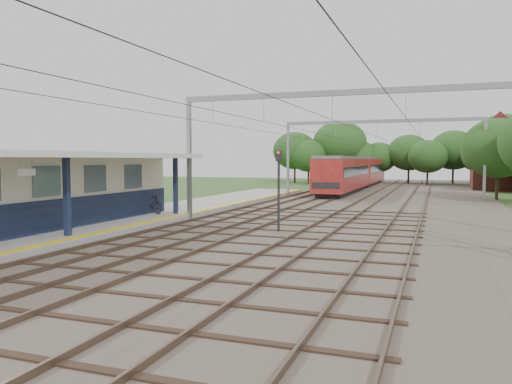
% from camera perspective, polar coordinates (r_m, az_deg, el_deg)
% --- Properties ---
extents(ground, '(160.00, 160.00, 0.00)m').
position_cam_1_polar(ground, '(13.76, -18.27, -11.05)').
color(ground, '#2D4C1E').
rests_on(ground, ground).
extents(ballast_bed, '(18.00, 90.00, 0.10)m').
position_cam_1_polar(ballast_bed, '(40.79, 13.87, -1.19)').
color(ballast_bed, '#473D33').
rests_on(ballast_bed, ground).
extents(platform, '(5.00, 52.00, 0.35)m').
position_cam_1_polar(platform, '(29.27, -12.84, -2.83)').
color(platform, gray).
rests_on(platform, ground).
extents(yellow_stripe, '(0.45, 52.00, 0.01)m').
position_cam_1_polar(yellow_stripe, '(28.10, -8.98, -2.68)').
color(yellow_stripe, yellow).
rests_on(yellow_stripe, platform).
extents(station_building, '(3.41, 18.00, 3.40)m').
position_cam_1_polar(station_building, '(24.50, -24.56, 0.06)').
color(station_building, beige).
rests_on(station_building, platform).
extents(canopy, '(6.40, 20.00, 3.44)m').
position_cam_1_polar(canopy, '(22.98, -24.45, 3.83)').
color(canopy, '#111B38').
rests_on(canopy, platform).
extents(rail_tracks, '(11.80, 88.00, 0.15)m').
position_cam_1_polar(rail_tracks, '(41.12, 10.41, -0.93)').
color(rail_tracks, brown).
rests_on(rail_tracks, ballast_bed).
extents(catenary_system, '(17.22, 88.00, 7.00)m').
position_cam_1_polar(catenary_system, '(36.10, 12.23, 6.89)').
color(catenary_system, gray).
rests_on(catenary_system, ground).
extents(tree_band, '(31.72, 30.88, 8.82)m').
position_cam_1_polar(tree_band, '(67.71, 16.27, 4.80)').
color(tree_band, '#382619').
rests_on(tree_band, ground).
extents(house_far, '(8.00, 6.12, 8.66)m').
position_cam_1_polar(house_far, '(62.90, 27.06, 3.10)').
color(house_far, brown).
rests_on(house_far, ground).
extents(bicycle, '(1.95, 1.26, 1.14)m').
position_cam_1_polar(bicycle, '(29.49, -11.80, -1.31)').
color(bicycle, black).
rests_on(bicycle, platform).
extents(train, '(2.81, 35.01, 3.70)m').
position_cam_1_polar(train, '(59.53, 11.49, 2.30)').
color(train, black).
rests_on(train, ballast_bed).
extents(signal_post, '(0.27, 0.25, 3.88)m').
position_cam_1_polar(signal_post, '(23.29, 2.61, 0.95)').
color(signal_post, black).
rests_on(signal_post, ground).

